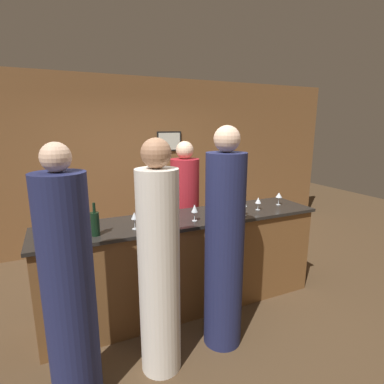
% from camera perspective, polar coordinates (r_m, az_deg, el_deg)
% --- Properties ---
extents(ground_plane, '(14.00, 14.00, 0.00)m').
position_cam_1_polar(ground_plane, '(3.71, -1.08, -20.59)').
color(ground_plane, '#4C3823').
extents(back_wall, '(8.00, 0.08, 2.80)m').
position_cam_1_polar(back_wall, '(5.19, -10.67, 5.49)').
color(back_wall, brown).
rests_on(back_wall, ground_plane).
extents(bar_counter, '(3.08, 0.66, 1.05)m').
position_cam_1_polar(bar_counter, '(3.44, -1.12, -13.21)').
color(bar_counter, brown).
rests_on(bar_counter, ground_plane).
extents(bartender, '(0.38, 0.38, 1.83)m').
position_cam_1_polar(bartender, '(4.05, -1.33, -4.36)').
color(bartender, maroon).
rests_on(bartender, ground_plane).
extents(guest_0, '(0.36, 0.36, 1.93)m').
position_cam_1_polar(guest_0, '(2.36, -22.38, -17.07)').
color(guest_0, '#1E234C').
rests_on(guest_0, ground_plane).
extents(guest_1, '(0.35, 0.35, 2.03)m').
position_cam_1_polar(guest_1, '(2.75, 6.16, -10.53)').
color(guest_1, '#1E234C').
rests_on(guest_1, ground_plane).
extents(guest_2, '(0.33, 0.33, 1.95)m').
position_cam_1_polar(guest_2, '(2.48, -6.29, -14.19)').
color(guest_2, silver).
rests_on(guest_2, ground_plane).
extents(wine_bottle_0, '(0.08, 0.08, 0.31)m').
position_cam_1_polar(wine_bottle_0, '(2.83, -17.97, -5.69)').
color(wine_bottle_0, black).
rests_on(wine_bottle_0, bar_counter).
extents(ice_bucket, '(0.21, 0.21, 0.20)m').
position_cam_1_polar(ice_bucket, '(3.07, -22.87, -4.98)').
color(ice_bucket, silver).
rests_on(ice_bucket, bar_counter).
extents(wine_glass_0, '(0.07, 0.07, 0.15)m').
position_cam_1_polar(wine_glass_0, '(2.92, -4.38, -4.51)').
color(wine_glass_0, silver).
rests_on(wine_glass_0, bar_counter).
extents(wine_glass_1, '(0.07, 0.07, 0.15)m').
position_cam_1_polar(wine_glass_1, '(3.58, 12.51, -1.64)').
color(wine_glass_1, silver).
rests_on(wine_glass_1, bar_counter).
extents(wine_glass_2, '(0.08, 0.08, 0.16)m').
position_cam_1_polar(wine_glass_2, '(2.73, -24.88, -6.81)').
color(wine_glass_2, silver).
rests_on(wine_glass_2, bar_counter).
extents(wine_glass_3, '(0.06, 0.06, 0.17)m').
position_cam_1_polar(wine_glass_3, '(3.33, 9.95, -2.32)').
color(wine_glass_3, silver).
rests_on(wine_glass_3, bar_counter).
extents(wine_glass_4, '(0.07, 0.07, 0.14)m').
position_cam_1_polar(wine_glass_4, '(3.35, 5.24, -2.41)').
color(wine_glass_4, silver).
rests_on(wine_glass_4, bar_counter).
extents(wine_glass_5, '(0.06, 0.06, 0.17)m').
position_cam_1_polar(wine_glass_5, '(2.91, -10.92, -4.56)').
color(wine_glass_5, silver).
rests_on(wine_glass_5, bar_counter).
extents(wine_glass_6, '(0.08, 0.08, 0.16)m').
position_cam_1_polar(wine_glass_6, '(3.87, 16.19, -0.60)').
color(wine_glass_6, silver).
rests_on(wine_glass_6, bar_counter).
extents(wine_glass_7, '(0.07, 0.07, 0.17)m').
position_cam_1_polar(wine_glass_7, '(3.09, 0.48, -3.25)').
color(wine_glass_7, silver).
rests_on(wine_glass_7, bar_counter).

